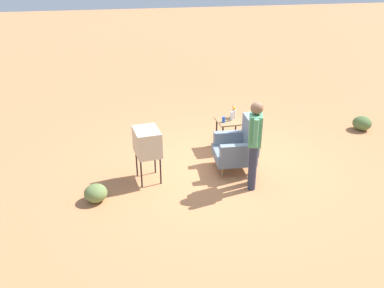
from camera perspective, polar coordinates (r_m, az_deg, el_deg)
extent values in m
plane|color=#C17A4C|center=(7.94, 4.71, -3.42)|extent=(60.00, 60.00, 0.00)
cylinder|color=#937047|center=(8.03, 3.74, -2.17)|extent=(0.05, 0.05, 0.22)
cylinder|color=#937047|center=(7.57, 4.52, -4.00)|extent=(0.05, 0.05, 0.22)
cylinder|color=#937047|center=(8.14, 7.42, -1.93)|extent=(0.05, 0.05, 0.22)
cylinder|color=#937047|center=(7.69, 8.41, -3.71)|extent=(0.05, 0.05, 0.22)
cube|color=slate|center=(7.76, 6.09, -1.56)|extent=(0.83, 0.83, 0.20)
cube|color=slate|center=(7.66, 8.56, 1.41)|extent=(0.77, 0.23, 0.64)
cube|color=slate|center=(7.94, 5.64, 0.95)|extent=(0.21, 0.69, 0.26)
cube|color=slate|center=(7.38, 6.74, -1.06)|extent=(0.21, 0.69, 0.26)
cylinder|color=black|center=(8.77, 3.60, 1.77)|extent=(0.04, 0.04, 0.63)
cylinder|color=black|center=(8.38, 4.48, 0.59)|extent=(0.04, 0.04, 0.63)
cylinder|color=black|center=(8.91, 6.36, 2.03)|extent=(0.04, 0.04, 0.63)
cylinder|color=black|center=(8.52, 7.35, 0.88)|extent=(0.04, 0.04, 0.63)
cube|color=#937047|center=(8.52, 5.54, 3.36)|extent=(0.56, 0.56, 0.03)
cylinder|color=black|center=(7.25, -4.61, -3.89)|extent=(0.03, 0.03, 0.55)
cylinder|color=black|center=(7.63, -5.43, -2.37)|extent=(0.03, 0.03, 0.55)
cylinder|color=black|center=(7.19, -7.40, -4.31)|extent=(0.03, 0.03, 0.55)
cylinder|color=black|center=(7.57, -8.08, -2.75)|extent=(0.03, 0.03, 0.55)
cube|color=#BCB299|center=(7.18, -6.58, 0.31)|extent=(0.64, 0.49, 0.48)
cube|color=#383D3F|center=(7.22, -4.84, 0.55)|extent=(0.42, 0.05, 0.34)
cylinder|color=#2D3347|center=(7.25, 8.83, -2.75)|extent=(0.14, 0.14, 0.86)
cylinder|color=#2D3347|center=(7.07, 8.85, -3.50)|extent=(0.14, 0.14, 0.86)
cube|color=#4C9366|center=(6.86, 9.23, 2.12)|extent=(0.41, 0.33, 0.56)
cylinder|color=#4C9366|center=(7.07, 9.20, 3.08)|extent=(0.09, 0.09, 0.50)
cylinder|color=#4C9366|center=(6.63, 9.29, 1.54)|extent=(0.09, 0.09, 0.50)
sphere|color=brown|center=(6.72, 9.45, 5.18)|extent=(0.22, 0.22, 0.22)
cylinder|color=blue|center=(8.37, 4.63, 3.57)|extent=(0.07, 0.07, 0.12)
cylinder|color=silver|center=(8.48, 5.84, 4.08)|extent=(0.06, 0.06, 0.20)
cylinder|color=red|center=(8.57, 5.83, 4.04)|extent=(0.07, 0.07, 0.12)
cylinder|color=silver|center=(8.66, 6.14, 4.45)|extent=(0.09, 0.09, 0.18)
sphere|color=yellow|center=(8.61, 6.18, 5.32)|extent=(0.07, 0.07, 0.07)
sphere|color=#E04C66|center=(8.65, 6.16, 5.41)|extent=(0.07, 0.07, 0.07)
sphere|color=orange|center=(8.57, 6.16, 5.23)|extent=(0.07, 0.07, 0.07)
ellipsoid|color=#516B38|center=(10.49, 23.57, 2.80)|extent=(0.45, 0.45, 0.35)
ellipsoid|color=olive|center=(6.99, -13.88, -6.98)|extent=(0.40, 0.40, 0.31)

